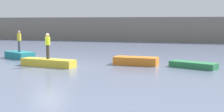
{
  "coord_description": "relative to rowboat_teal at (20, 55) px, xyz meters",
  "views": [
    {
      "loc": [
        9.75,
        -18.39,
        2.99
      ],
      "look_at": [
        4.11,
        1.16,
        0.69
      ],
      "focal_mm": 49.53,
      "sensor_mm": 36.0,
      "label": 1
    }
  ],
  "objects": [
    {
      "name": "ground_plane",
      "position": [
        4.36,
        -3.45,
        -0.26
      ],
      "size": [
        120.0,
        120.0,
        0.0
      ],
      "primitive_type": "plane",
      "color": "slate"
    },
    {
      "name": "rowboat_yellow",
      "position": [
        4.38,
        -3.47,
        -0.01
      ],
      "size": [
        3.98,
        1.51,
        0.5
      ],
      "primitive_type": "cube",
      "rotation": [
        0.0,
        0.0,
        -0.16
      ],
      "color": "gold",
      "rests_on": "ground_plane"
    },
    {
      "name": "rowboat_green",
      "position": [
        13.68,
        -1.47,
        -0.07
      ],
      "size": [
        3.15,
        2.09,
        0.38
      ],
      "primitive_type": "cube",
      "rotation": [
        0.0,
        0.0,
        -0.4
      ],
      "color": "#2D7F47",
      "rests_on": "ground_plane"
    },
    {
      "name": "rowboat_teal",
      "position": [
        0.0,
        0.0,
        0.0
      ],
      "size": [
        2.97,
        2.37,
        0.53
      ],
      "primitive_type": "cube",
      "rotation": [
        0.0,
        0.0,
        -0.48
      ],
      "color": "teal",
      "rests_on": "ground_plane"
    },
    {
      "name": "rowboat_orange",
      "position": [
        9.84,
        -1.11,
        0.01
      ],
      "size": [
        3.05,
        1.34,
        0.54
      ],
      "primitive_type": "cube",
      "rotation": [
        0.0,
        0.0,
        -0.06
      ],
      "color": "orange",
      "rests_on": "ground_plane"
    },
    {
      "name": "person_yellow_shirt",
      "position": [
        0.0,
        -0.0,
        1.22
      ],
      "size": [
        0.32,
        0.32,
        1.71
      ],
      "color": "#4C4C56",
      "rests_on": "rowboat_teal"
    },
    {
      "name": "person_hiviz_shirt",
      "position": [
        4.38,
        -3.47,
        1.18
      ],
      "size": [
        0.32,
        0.32,
        1.7
      ],
      "color": "#38332D",
      "rests_on": "rowboat_yellow"
    },
    {
      "name": "embankment_wall",
      "position": [
        4.36,
        23.4,
        1.53
      ],
      "size": [
        80.0,
        1.2,
        3.59
      ],
      "primitive_type": "cube",
      "color": "gray",
      "rests_on": "ground_plane"
    }
  ]
}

